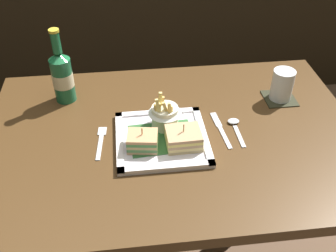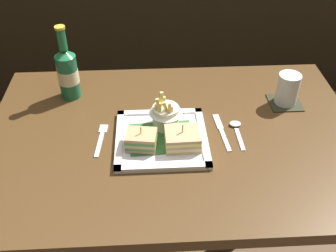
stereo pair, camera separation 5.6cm
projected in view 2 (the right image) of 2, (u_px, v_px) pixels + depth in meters
dining_table at (174, 172)px, 1.26m from camera, size 1.10×0.75×0.78m
square_plate at (161, 139)px, 1.14m from camera, size 0.26×0.26×0.02m
sandwich_half_left at (141, 140)px, 1.09m from camera, size 0.09×0.08×0.07m
sandwich_half_right at (182, 139)px, 1.10m from camera, size 0.10×0.09×0.07m
fries_cup at (166, 113)px, 1.15m from camera, size 0.10×0.10×0.11m
beer_bottle at (68, 72)px, 1.26m from camera, size 0.07×0.07×0.24m
drink_coaster at (285, 102)px, 1.29m from camera, size 0.10×0.10×0.00m
water_glass at (287, 91)px, 1.26m from camera, size 0.07×0.07×0.10m
fork at (101, 138)px, 1.15m from camera, size 0.03×0.14×0.00m
knife at (221, 130)px, 1.17m from camera, size 0.03×0.17×0.00m
spoon at (236, 128)px, 1.18m from camera, size 0.04×0.13×0.01m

